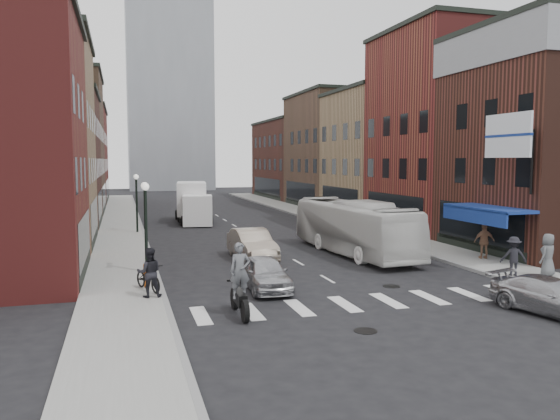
% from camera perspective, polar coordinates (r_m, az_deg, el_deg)
% --- Properties ---
extents(ground, '(160.00, 160.00, 0.00)m').
position_cam_1_polar(ground, '(22.76, 5.89, -7.71)').
color(ground, black).
rests_on(ground, ground).
extents(sidewalk_left, '(3.00, 74.00, 0.15)m').
position_cam_1_polar(sidewalk_left, '(42.82, -16.30, -1.69)').
color(sidewalk_left, gray).
rests_on(sidewalk_left, ground).
extents(sidewalk_right, '(3.00, 74.00, 0.15)m').
position_cam_1_polar(sidewalk_right, '(46.04, 5.37, -1.03)').
color(sidewalk_right, gray).
rests_on(sidewalk_right, ground).
extents(curb_left, '(0.20, 74.00, 0.16)m').
position_cam_1_polar(curb_left, '(42.85, -14.29, -1.74)').
color(curb_left, gray).
rests_on(curb_left, ground).
extents(curb_right, '(0.20, 74.00, 0.16)m').
position_cam_1_polar(curb_right, '(45.52, 3.61, -1.18)').
color(curb_right, gray).
rests_on(curb_right, ground).
extents(crosswalk_stripes, '(12.00, 2.20, 0.01)m').
position_cam_1_polar(crosswalk_stripes, '(20.09, 9.17, -9.50)').
color(crosswalk_stripes, silver).
rests_on(crosswalk_stripes, ground).
extents(bldg_left_mid_a, '(10.30, 10.20, 12.30)m').
position_cam_1_polar(bldg_left_mid_a, '(35.16, -27.26, 6.40)').
color(bldg_left_mid_a, '#9D7B56').
rests_on(bldg_left_mid_a, ground).
extents(bldg_left_mid_b, '(10.30, 10.20, 10.30)m').
position_cam_1_polar(bldg_left_mid_b, '(45.01, -24.79, 4.84)').
color(bldg_left_mid_b, '#412017').
rests_on(bldg_left_mid_b, ground).
extents(bldg_left_far_a, '(10.30, 12.20, 13.30)m').
position_cam_1_polar(bldg_left_far_a, '(55.94, -23.19, 6.43)').
color(bldg_left_far_a, brown).
rests_on(bldg_left_far_a, ground).
extents(bldg_left_far_b, '(10.30, 16.20, 11.30)m').
position_cam_1_polar(bldg_left_far_b, '(69.84, -21.79, 5.34)').
color(bldg_left_far_b, maroon).
rests_on(bldg_left_far_b, ground).
extents(bldg_right_corner, '(10.30, 9.20, 12.30)m').
position_cam_1_polar(bldg_right_corner, '(34.28, 26.97, 6.45)').
color(bldg_right_corner, '#412017').
rests_on(bldg_right_corner, ground).
extents(bldg_right_mid_a, '(10.30, 10.20, 14.30)m').
position_cam_1_polar(bldg_right_mid_a, '(41.76, 18.00, 7.82)').
color(bldg_right_mid_a, maroon).
rests_on(bldg_right_mid_a, ground).
extents(bldg_right_mid_b, '(10.30, 10.20, 11.30)m').
position_cam_1_polar(bldg_right_mid_b, '(50.30, 11.50, 5.78)').
color(bldg_right_mid_b, '#9D7B56').
rests_on(bldg_right_mid_b, ground).
extents(bldg_right_far_a, '(10.30, 12.20, 12.30)m').
position_cam_1_polar(bldg_right_far_a, '(60.26, 6.61, 6.22)').
color(bldg_right_far_a, brown).
rests_on(bldg_right_far_a, ground).
extents(bldg_right_far_b, '(10.30, 16.20, 10.30)m').
position_cam_1_polar(bldg_right_far_b, '(73.36, 2.33, 5.29)').
color(bldg_right_far_b, '#412017').
rests_on(bldg_right_far_b, ground).
extents(awning_blue, '(1.80, 5.00, 0.78)m').
position_cam_1_polar(awning_blue, '(28.92, 20.61, 0.02)').
color(awning_blue, navy).
rests_on(awning_blue, ground).
extents(billboard_sign, '(1.52, 3.00, 3.70)m').
position_cam_1_polar(billboard_sign, '(27.05, 22.83, 7.04)').
color(billboard_sign, black).
rests_on(billboard_sign, ground).
extents(distant_tower, '(14.00, 14.00, 50.00)m').
position_cam_1_polar(distant_tower, '(100.87, -11.67, 16.53)').
color(distant_tower, '#9399A0').
rests_on(distant_tower, ground).
extents(streetlamp_near, '(0.32, 1.22, 4.11)m').
position_cam_1_polar(streetlamp_near, '(24.64, -13.87, 0.02)').
color(streetlamp_near, black).
rests_on(streetlamp_near, ground).
extents(streetlamp_far, '(0.32, 1.22, 4.11)m').
position_cam_1_polar(streetlamp_far, '(38.60, -14.77, 1.84)').
color(streetlamp_far, black).
rests_on(streetlamp_far, ground).
extents(bike_rack, '(0.08, 0.68, 0.80)m').
position_cam_1_polar(bike_rack, '(22.31, -13.96, -6.66)').
color(bike_rack, '#D8590C').
rests_on(bike_rack, sidewalk_left).
extents(box_truck, '(2.85, 7.70, 3.26)m').
position_cam_1_polar(box_truck, '(44.83, -9.07, 0.73)').
color(box_truck, white).
rests_on(box_truck, ground).
extents(motorcycle_rider, '(0.68, 2.39, 2.43)m').
position_cam_1_polar(motorcycle_rider, '(17.95, -4.22, -7.50)').
color(motorcycle_rider, black).
rests_on(motorcycle_rider, ground).
extents(transit_bus, '(3.13, 10.69, 2.94)m').
position_cam_1_polar(transit_bus, '(29.74, 7.70, -1.79)').
color(transit_bus, silver).
rests_on(transit_bus, ground).
extents(sedan_left_near, '(1.62, 3.91, 1.33)m').
position_cam_1_polar(sedan_left_near, '(21.59, -1.58, -6.60)').
color(sedan_left_near, '#B3B3B7').
rests_on(sedan_left_near, ground).
extents(sedan_left_far, '(1.80, 4.75, 1.55)m').
position_cam_1_polar(sedan_left_far, '(28.13, -2.96, -3.59)').
color(sedan_left_far, '#B7A794').
rests_on(sedan_left_far, ground).
extents(curb_car, '(2.72, 4.42, 1.20)m').
position_cam_1_polar(curb_car, '(20.33, 26.47, -8.08)').
color(curb_car, '#ACACB0').
rests_on(curb_car, ground).
extents(parked_bicycle, '(1.37, 2.05, 1.02)m').
position_cam_1_polar(parked_bicycle, '(21.44, -13.60, -6.83)').
color(parked_bicycle, black).
rests_on(parked_bicycle, sidewalk_left).
extents(ped_left_solo, '(0.89, 0.52, 1.80)m').
position_cam_1_polar(ped_left_solo, '(20.34, -13.50, -6.36)').
color(ped_left_solo, black).
rests_on(ped_left_solo, sidewalk_left).
extents(ped_right_a, '(1.21, 0.94, 1.68)m').
position_cam_1_polar(ped_right_a, '(25.46, 23.22, -4.45)').
color(ped_right_a, black).
rests_on(ped_right_a, sidewalk_right).
extents(ped_right_b, '(1.13, 0.75, 1.76)m').
position_cam_1_polar(ped_right_b, '(29.26, 20.57, -3.07)').
color(ped_right_b, '#8C6147').
rests_on(ped_right_b, sidewalk_right).
extents(ped_right_c, '(1.04, 0.87, 1.83)m').
position_cam_1_polar(ped_right_c, '(25.95, 26.21, -4.23)').
color(ped_right_c, '#55585C').
rests_on(ped_right_c, sidewalk_right).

